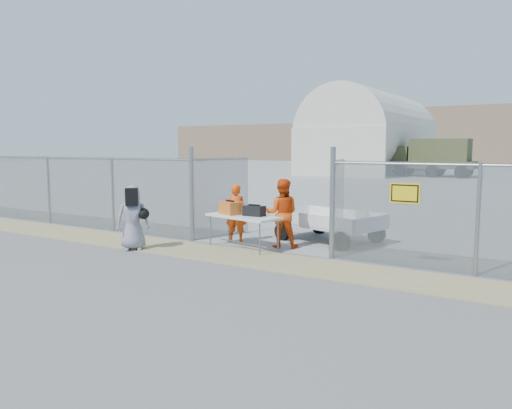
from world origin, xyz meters
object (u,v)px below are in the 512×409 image
Objects in this scene: security_worker_left at (236,213)px; visitor at (133,218)px; security_worker_right at (282,213)px; utility_trailer at (329,226)px; folding_table at (243,232)px.

visitor is at bearing 34.41° from security_worker_left.
security_worker_right is 1.09× the size of visitor.
security_worker_right reaches higher than security_worker_left.
security_worker_left is at bearing -131.27° from utility_trailer.
folding_table is at bearing 118.21° from security_worker_left.
utility_trailer is at bearing -164.82° from security_worker_left.
visitor reaches higher than utility_trailer.
folding_table is 1.22× the size of visitor.
security_worker_right reaches higher than visitor.
security_worker_left is at bearing 149.00° from folding_table.
security_worker_left reaches higher than folding_table.
folding_table is at bearing 13.36° from security_worker_right.
utility_trailer is (2.05, 1.38, -0.34)m from security_worker_left.
security_worker_left is 2.49m from utility_trailer.
security_worker_left is at bearing 11.05° from visitor.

